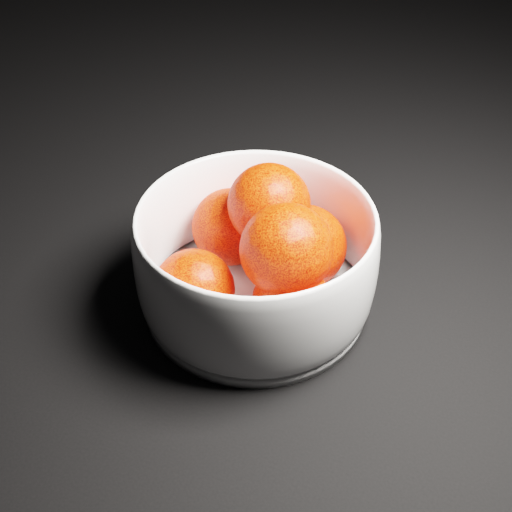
% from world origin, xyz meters
% --- Properties ---
extents(ground, '(3.00, 3.00, 0.00)m').
position_xyz_m(ground, '(0.00, 0.00, 0.00)').
color(ground, black).
rests_on(ground, ground).
extents(bowl, '(0.19, 0.19, 0.09)m').
position_xyz_m(bowl, '(0.25, 0.01, 0.05)').
color(bowl, white).
rests_on(bowl, ground).
extents(orange_pile, '(0.14, 0.15, 0.11)m').
position_xyz_m(orange_pile, '(0.25, 0.01, 0.06)').
color(orange_pile, '#FC2005').
rests_on(orange_pile, bowl).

